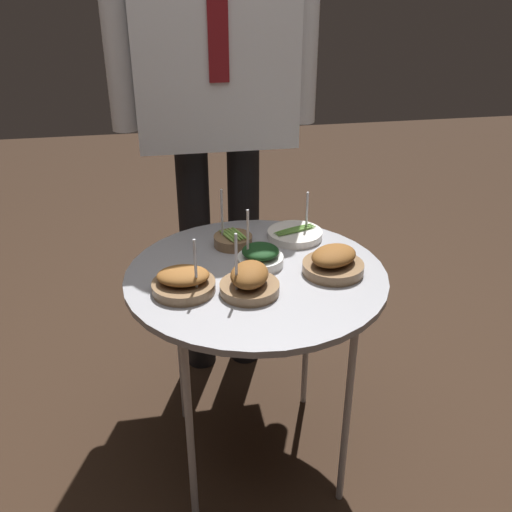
{
  "coord_description": "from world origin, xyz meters",
  "views": [
    {
      "loc": [
        -0.24,
        -1.32,
        1.4
      ],
      "look_at": [
        0.0,
        0.0,
        0.71
      ],
      "focal_mm": 40.0,
      "sensor_mm": 36.0,
      "label": 1
    }
  ],
  "objects": [
    {
      "name": "bowl_spinach_mid_right",
      "position": [
        0.02,
        0.04,
        0.69
      ],
      "size": [
        0.13,
        0.13,
        0.17
      ],
      "color": "white",
      "rests_on": "serving_cart"
    },
    {
      "name": "serving_cart",
      "position": [
        0.0,
        0.0,
        0.62
      ],
      "size": [
        0.7,
        0.7,
        0.66
      ],
      "color": "#939399",
      "rests_on": "ground_plane"
    },
    {
      "name": "bowl_roast_center",
      "position": [
        0.2,
        -0.04,
        0.69
      ],
      "size": [
        0.17,
        0.16,
        0.07
      ],
      "color": "brown",
      "rests_on": "serving_cart"
    },
    {
      "name": "bowl_asparagus_front_center",
      "position": [
        -0.04,
        0.18,
        0.68
      ],
      "size": [
        0.11,
        0.11,
        0.17
      ],
      "color": "brown",
      "rests_on": "serving_cart"
    },
    {
      "name": "bowl_roast_front_right",
      "position": [
        -0.03,
        -0.1,
        0.7
      ],
      "size": [
        0.15,
        0.15,
        0.18
      ],
      "color": "brown",
      "rests_on": "serving_cart"
    },
    {
      "name": "waiter_figure",
      "position": [
        -0.04,
        0.51,
        1.13
      ],
      "size": [
        0.66,
        0.25,
        1.78
      ],
      "color": "black",
      "rests_on": "ground_plane"
    },
    {
      "name": "bowl_roast_back_left",
      "position": [
        -0.2,
        -0.06,
        0.69
      ],
      "size": [
        0.16,
        0.16,
        0.16
      ],
      "color": "brown",
      "rests_on": "serving_cart"
    },
    {
      "name": "ground_plane",
      "position": [
        0.0,
        0.0,
        0.0
      ],
      "size": [
        8.0,
        8.0,
        0.0
      ],
      "primitive_type": "plane",
      "color": "black"
    },
    {
      "name": "bowl_asparagus_mid_left",
      "position": [
        0.15,
        0.19,
        0.68
      ],
      "size": [
        0.17,
        0.17,
        0.14
      ],
      "color": "silver",
      "rests_on": "serving_cart"
    }
  ]
}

